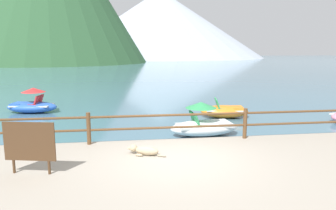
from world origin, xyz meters
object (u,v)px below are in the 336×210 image
object	(u,v)px
pedal_boat_0	(32,104)
dog_resting	(144,150)
pedal_boat_3	(225,111)
pedal_boat_1	(204,125)
sign_board	(29,142)

from	to	relation	value
pedal_boat_0	dog_resting	bearing A→B (deg)	-58.64
pedal_boat_0	pedal_boat_3	world-z (taller)	pedal_boat_0
pedal_boat_3	pedal_boat_1	bearing A→B (deg)	-120.63
pedal_boat_3	sign_board	bearing A→B (deg)	-134.00
dog_resting	pedal_boat_3	world-z (taller)	pedal_boat_3
pedal_boat_0	sign_board	bearing A→B (deg)	-74.81
dog_resting	pedal_boat_1	bearing A→B (deg)	52.19
dog_resting	pedal_boat_3	bearing A→B (deg)	55.55
pedal_boat_0	pedal_boat_3	distance (m)	9.57
pedal_boat_0	pedal_boat_3	bearing A→B (deg)	-14.47
pedal_boat_1	pedal_boat_3	bearing A→B (deg)	59.37
pedal_boat_1	dog_resting	bearing A→B (deg)	-127.81
sign_board	pedal_boat_1	xyz separation A→B (m)	(4.98, 4.01, -0.72)
dog_resting	sign_board	bearing A→B (deg)	-160.12
sign_board	dog_resting	distance (m)	2.82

